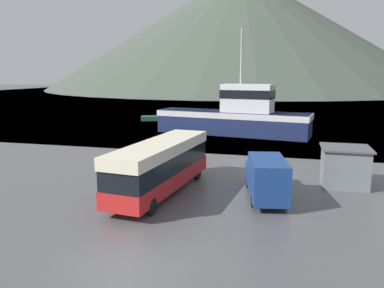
{
  "coord_description": "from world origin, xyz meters",
  "views": [
    {
      "loc": [
        5.74,
        -12.31,
        7.28
      ],
      "look_at": [
        -1.35,
        14.73,
        2.0
      ],
      "focal_mm": 35.0,
      "sensor_mm": 36.0,
      "label": 1
    }
  ],
  "objects_px": {
    "fishing_boat": "(235,116)",
    "storage_bin": "(126,164)",
    "delivery_van": "(266,177)",
    "dock_kiosk": "(345,166)",
    "small_boat": "(162,118)",
    "tour_bus": "(161,164)"
  },
  "relations": [
    {
      "from": "delivery_van",
      "to": "storage_bin",
      "type": "distance_m",
      "value": 11.26
    },
    {
      "from": "tour_bus",
      "to": "fishing_boat",
      "type": "distance_m",
      "value": 23.73
    },
    {
      "from": "fishing_boat",
      "to": "dock_kiosk",
      "type": "distance_m",
      "value": 21.66
    },
    {
      "from": "fishing_boat",
      "to": "storage_bin",
      "type": "height_order",
      "value": "fishing_boat"
    },
    {
      "from": "tour_bus",
      "to": "storage_bin",
      "type": "relative_size",
      "value": 8.51
    },
    {
      "from": "delivery_van",
      "to": "fishing_boat",
      "type": "relative_size",
      "value": 0.33
    },
    {
      "from": "dock_kiosk",
      "to": "delivery_van",
      "type": "bearing_deg",
      "value": -140.38
    },
    {
      "from": "delivery_van",
      "to": "fishing_boat",
      "type": "distance_m",
      "value": 23.78
    },
    {
      "from": "fishing_boat",
      "to": "small_boat",
      "type": "xyz_separation_m",
      "value": [
        -13.05,
        10.66,
        -1.87
      ]
    },
    {
      "from": "tour_bus",
      "to": "fishing_boat",
      "type": "height_order",
      "value": "fishing_boat"
    },
    {
      "from": "storage_bin",
      "to": "tour_bus",
      "type": "bearing_deg",
      "value": -44.72
    },
    {
      "from": "tour_bus",
      "to": "delivery_van",
      "type": "distance_m",
      "value": 6.35
    },
    {
      "from": "delivery_van",
      "to": "small_boat",
      "type": "height_order",
      "value": "delivery_van"
    },
    {
      "from": "tour_bus",
      "to": "small_boat",
      "type": "xyz_separation_m",
      "value": [
        -11.89,
        34.36,
        -1.44
      ]
    },
    {
      "from": "dock_kiosk",
      "to": "small_boat",
      "type": "xyz_separation_m",
      "value": [
        -23.0,
        29.88,
        -0.94
      ]
    },
    {
      "from": "tour_bus",
      "to": "storage_bin",
      "type": "bearing_deg",
      "value": 141.16
    },
    {
      "from": "tour_bus",
      "to": "storage_bin",
      "type": "height_order",
      "value": "tour_bus"
    },
    {
      "from": "delivery_van",
      "to": "storage_bin",
      "type": "bearing_deg",
      "value": 149.67
    },
    {
      "from": "fishing_boat",
      "to": "storage_bin",
      "type": "distance_m",
      "value": 20.28
    },
    {
      "from": "storage_bin",
      "to": "small_boat",
      "type": "relative_size",
      "value": 0.18
    },
    {
      "from": "fishing_boat",
      "to": "small_boat",
      "type": "relative_size",
      "value": 2.79
    },
    {
      "from": "fishing_boat",
      "to": "dock_kiosk",
      "type": "height_order",
      "value": "fishing_boat"
    }
  ]
}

